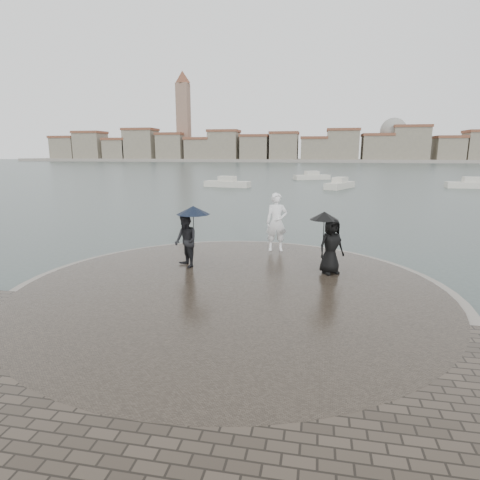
# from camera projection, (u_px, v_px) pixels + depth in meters

# --- Properties ---
(ground) EXTENTS (400.00, 400.00, 0.00)m
(ground) POSITION_uv_depth(u_px,v_px,m) (195.00, 360.00, 8.13)
(ground) COLOR #2B3835
(ground) RESTS_ON ground
(kerb_ring) EXTENTS (12.50, 12.50, 0.32)m
(kerb_ring) POSITION_uv_depth(u_px,v_px,m) (231.00, 294.00, 11.45)
(kerb_ring) COLOR gray
(kerb_ring) RESTS_ON ground
(quay_tip) EXTENTS (11.90, 11.90, 0.36)m
(quay_tip) POSITION_uv_depth(u_px,v_px,m) (231.00, 293.00, 11.44)
(quay_tip) COLOR #2D261E
(quay_tip) RESTS_ON ground
(statue) EXTENTS (0.91, 0.69, 2.24)m
(statue) POSITION_uv_depth(u_px,v_px,m) (277.00, 222.00, 15.38)
(statue) COLOR white
(statue) RESTS_ON quay_tip
(visitor_left) EXTENTS (1.35, 1.20, 2.04)m
(visitor_left) POSITION_uv_depth(u_px,v_px,m) (188.00, 233.00, 13.19)
(visitor_left) COLOR black
(visitor_left) RESTS_ON quay_tip
(visitor_right) EXTENTS (1.22, 1.03, 1.95)m
(visitor_right) POSITION_uv_depth(u_px,v_px,m) (330.00, 240.00, 12.50)
(visitor_right) COLOR black
(visitor_right) RESTS_ON quay_tip
(far_skyline) EXTENTS (260.00, 20.00, 37.00)m
(far_skyline) POSITION_uv_depth(u_px,v_px,m) (298.00, 148.00, 162.13)
(far_skyline) COLOR gray
(far_skyline) RESTS_ON ground
(boats) EXTENTS (33.75, 19.47, 1.50)m
(boats) POSITION_uv_depth(u_px,v_px,m) (335.00, 182.00, 50.18)
(boats) COLOR beige
(boats) RESTS_ON ground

